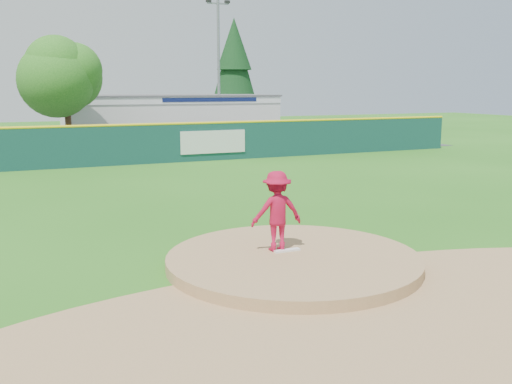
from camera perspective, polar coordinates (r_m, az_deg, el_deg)
name	(u,v)px	position (r m, az deg, el deg)	size (l,w,h in m)	color
ground	(293,266)	(12.51, 3.74, -7.38)	(120.00, 120.00, 0.00)	#286B19
pitchers_mound	(293,266)	(12.51, 3.74, -7.38)	(5.50, 5.50, 0.50)	#9E774C
pitching_rubber	(287,250)	(12.69, 3.12, -5.85)	(0.60, 0.15, 0.04)	white
infield_dirt_arc	(375,315)	(10.11, 11.81, -11.96)	(15.40, 15.40, 0.01)	#9E774C
parking_lot	(99,148)	(38.14, -15.43, 4.27)	(44.00, 16.00, 0.02)	#38383A
pitcher	(277,211)	(12.55, 2.09, -1.92)	(1.15, 0.66, 1.78)	#AA0E32
van	(221,137)	(35.66, -3.53, 5.48)	(2.56, 5.54, 1.54)	white
pool_building_grp	(168,117)	(44.13, -8.74, 7.45)	(15.20, 8.20, 3.31)	silver
fence_banners	(80,147)	(28.80, -17.18, 4.30)	(17.21, 0.04, 1.20)	#5B0D0D
outfield_fence	(126,143)	(29.21, -12.85, 4.76)	(40.00, 0.14, 2.07)	#123D3A
deciduous_tree	(65,75)	(35.73, -18.52, 11.03)	(5.60, 5.60, 7.36)	#382314
conifer_tree	(234,68)	(50.14, -2.19, 12.33)	(4.40, 4.40, 9.50)	#382314
light_pole_right	(219,64)	(42.17, -3.76, 12.69)	(1.75, 0.25, 10.00)	gray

